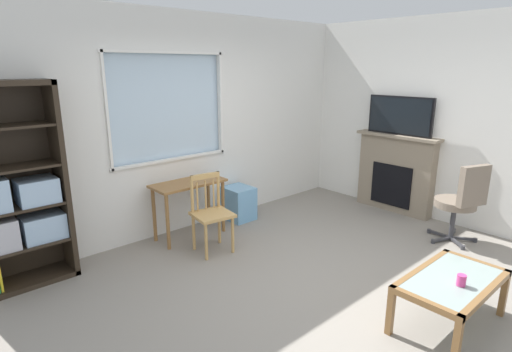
# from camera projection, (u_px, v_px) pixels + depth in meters

# --- Properties ---
(ground) EXTENTS (6.27, 5.42, 0.02)m
(ground) POSITION_uv_depth(u_px,v_px,m) (316.00, 286.00, 4.00)
(ground) COLOR gray
(wall_back_with_window) EXTENTS (5.27, 0.15, 2.74)m
(wall_back_with_window) POSITION_uv_depth(u_px,v_px,m) (190.00, 126.00, 5.25)
(wall_back_with_window) COLOR white
(wall_back_with_window) RESTS_ON ground
(wall_right) EXTENTS (0.12, 4.62, 2.74)m
(wall_right) POSITION_uv_depth(u_px,v_px,m) (452.00, 122.00, 5.37)
(wall_right) COLOR white
(wall_right) RESTS_ON ground
(bookshelf) EXTENTS (0.90, 0.38, 1.97)m
(bookshelf) POSITION_uv_depth(u_px,v_px,m) (13.00, 200.00, 3.82)
(bookshelf) COLOR #2D2319
(bookshelf) RESTS_ON ground
(desk_under_window) EXTENTS (0.91, 0.42, 0.71)m
(desk_under_window) POSITION_uv_depth(u_px,v_px,m) (189.00, 192.00, 5.01)
(desk_under_window) COLOR olive
(desk_under_window) RESTS_ON ground
(wooden_chair) EXTENTS (0.47, 0.46, 0.90)m
(wooden_chair) POSITION_uv_depth(u_px,v_px,m) (211.00, 213.00, 4.65)
(wooden_chair) COLOR tan
(wooden_chair) RESTS_ON ground
(plastic_drawer_unit) EXTENTS (0.35, 0.40, 0.46)m
(plastic_drawer_unit) POSITION_uv_depth(u_px,v_px,m) (239.00, 203.00, 5.68)
(plastic_drawer_unit) COLOR #72ADDB
(plastic_drawer_unit) RESTS_ON ground
(fireplace) EXTENTS (0.26, 1.23, 1.14)m
(fireplace) POSITION_uv_depth(u_px,v_px,m) (395.00, 173.00, 5.95)
(fireplace) COLOR gray
(fireplace) RESTS_ON ground
(tv) EXTENTS (0.06, 0.96, 0.54)m
(tv) POSITION_uv_depth(u_px,v_px,m) (400.00, 116.00, 5.72)
(tv) COLOR black
(tv) RESTS_ON fireplace
(office_chair) EXTENTS (0.58, 0.62, 1.00)m
(office_chair) POSITION_uv_depth(u_px,v_px,m) (462.00, 199.00, 4.82)
(office_chair) COLOR #7A6B5B
(office_chair) RESTS_ON ground
(coffee_table) EXTENTS (1.00, 0.57, 0.43)m
(coffee_table) POSITION_uv_depth(u_px,v_px,m) (452.00, 285.00, 3.30)
(coffee_table) COLOR #8C9E99
(coffee_table) RESTS_ON ground
(sippy_cup) EXTENTS (0.07, 0.07, 0.09)m
(sippy_cup) POSITION_uv_depth(u_px,v_px,m) (461.00, 280.00, 3.17)
(sippy_cup) COLOR #DB3D84
(sippy_cup) RESTS_ON coffee_table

